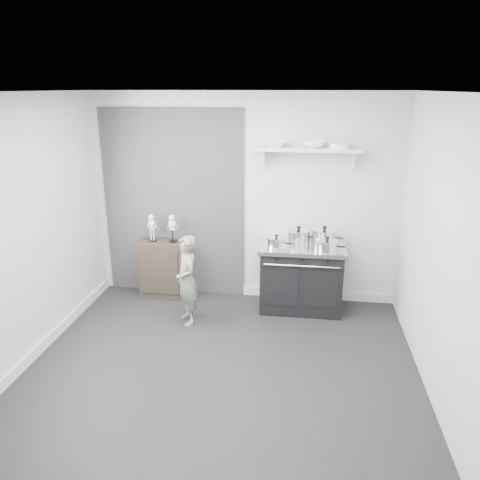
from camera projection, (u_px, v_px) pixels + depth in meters
The scene contains 15 objects.
ground at pixel (221, 366), 4.82m from camera, with size 4.00×4.00×0.00m, color black.
room_shell at pixel (213, 208), 4.46m from camera, with size 4.02×3.62×2.71m.
wall_shelf at pixel (308, 150), 5.66m from camera, with size 1.30×0.26×0.24m.
stove at pixel (301, 277), 5.97m from camera, with size 1.07×0.67×0.86m.
side_cabinet at pixel (164, 269), 6.35m from camera, with size 0.60×0.35×0.78m, color black.
child at pixel (187, 280), 5.56m from camera, with size 0.40×0.26×1.10m, color slate.
pot_front_left at pixel (276, 242), 5.74m from camera, with size 0.31×0.23×0.17m.
pot_back_left at pixel (298, 236), 5.92m from camera, with size 0.38×0.29×0.22m.
pot_back_right at pixel (324, 237), 5.86m from camera, with size 0.39×0.30×0.24m.
pot_front_right at pixel (327, 245), 5.62m from camera, with size 0.35×0.26×0.18m.
skeleton_full at pixel (152, 226), 6.18m from camera, with size 0.12×0.08×0.42m, color beige, non-canonical shape.
skeleton_torso at pixel (172, 226), 6.14m from camera, with size 0.12×0.08×0.43m, color beige, non-canonical shape.
bowl_large at pixel (275, 144), 5.69m from camera, with size 0.28×0.28×0.07m, color white.
bowl_small at pixel (314, 144), 5.62m from camera, with size 0.27×0.27×0.08m, color white.
plate_stack at pixel (339, 146), 5.59m from camera, with size 0.25×0.25×0.06m, color white.
Camera 1 is at (0.77, -4.10, 2.74)m, focal length 35.00 mm.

